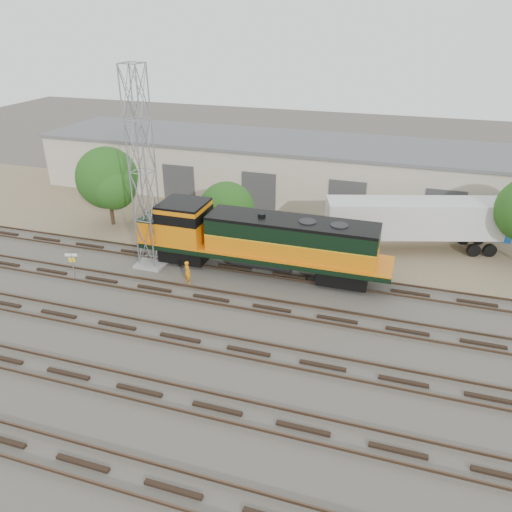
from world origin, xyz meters
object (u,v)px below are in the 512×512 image
(worker, at_px, (188,272))
(semi_trailer, at_px, (417,219))
(locomotive, at_px, (257,240))
(signal_tower, at_px, (143,175))

(worker, height_order, semi_trailer, semi_trailer)
(locomotive, distance_m, worker, 5.18)
(signal_tower, bearing_deg, locomotive, 9.81)
(locomotive, relative_size, signal_tower, 1.30)
(locomotive, relative_size, semi_trailer, 1.36)
(worker, bearing_deg, locomotive, -106.45)
(worker, bearing_deg, semi_trailer, -108.52)
(locomotive, height_order, signal_tower, signal_tower)
(locomotive, xyz_separation_m, signal_tower, (-7.53, -1.30, 4.21))
(locomotive, height_order, semi_trailer, locomotive)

